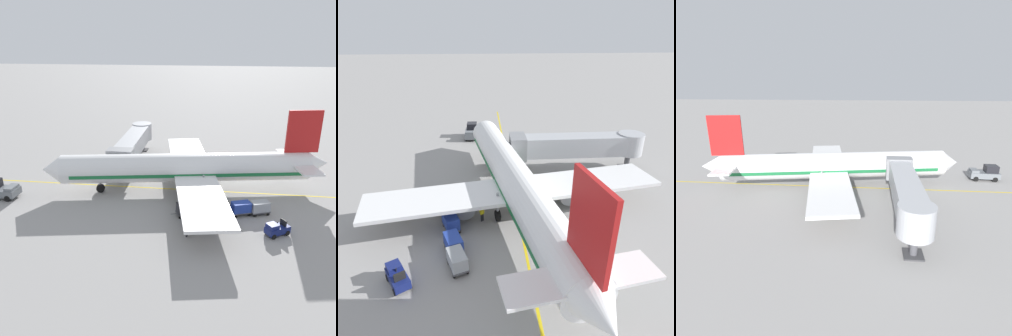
# 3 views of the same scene
# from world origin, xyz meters

# --- Properties ---
(ground_plane) EXTENTS (400.00, 400.00, 0.00)m
(ground_plane) POSITION_xyz_m (0.00, 0.00, 0.00)
(ground_plane) COLOR gray
(gate_lead_in_line) EXTENTS (0.24, 80.00, 0.01)m
(gate_lead_in_line) POSITION_xyz_m (0.00, 0.00, 0.00)
(gate_lead_in_line) COLOR gold
(gate_lead_in_line) RESTS_ON ground
(parked_airliner) EXTENTS (30.45, 37.23, 10.63)m
(parked_airliner) POSITION_xyz_m (-0.19, -1.02, 3.19)
(parked_airliner) COLOR white
(parked_airliner) RESTS_ON ground
(jet_bridge) EXTENTS (17.74, 3.50, 4.98)m
(jet_bridge) POSITION_xyz_m (8.90, 8.27, 3.46)
(jet_bridge) COLOR #A8AAAF
(jet_bridge) RESTS_ON ground
(pushback_tractor) EXTENTS (2.35, 4.47, 2.40)m
(pushback_tractor) POSITION_xyz_m (-5.28, 22.48, 1.10)
(pushback_tractor) COLOR slate
(pushback_tractor) RESTS_ON ground
(baggage_tug_lead) EXTENTS (2.32, 2.76, 1.62)m
(baggage_tug_lead) POSITION_xyz_m (-10.11, -10.97, 0.71)
(baggage_tug_lead) COLOR navy
(baggage_tug_lead) RESTS_ON ground
(baggage_cart_front) EXTENTS (1.98, 2.96, 1.58)m
(baggage_cart_front) POSITION_xyz_m (-7.19, -1.36, 0.95)
(baggage_cart_front) COLOR #4C4C51
(baggage_cart_front) RESTS_ON ground
(baggage_cart_second_in_train) EXTENTS (1.98, 2.96, 1.58)m
(baggage_cart_second_in_train) POSITION_xyz_m (-6.67, -4.39, 0.95)
(baggage_cart_second_in_train) COLOR #4C4C51
(baggage_cart_second_in_train) RESTS_ON ground
(baggage_cart_third_in_train) EXTENTS (1.98, 2.96, 1.58)m
(baggage_cart_third_in_train) POSITION_xyz_m (-6.18, -7.59, 0.95)
(baggage_cart_third_in_train) COLOR #4C4C51
(baggage_cart_third_in_train) RESTS_ON ground
(baggage_cart_tail_end) EXTENTS (1.98, 2.96, 1.58)m
(baggage_cart_tail_end) POSITION_xyz_m (-5.72, -9.75, 0.95)
(baggage_cart_tail_end) COLOR #4C4C51
(baggage_cart_tail_end) RESTS_ON ground
(ground_crew_wing_walker) EXTENTS (0.71, 0.35, 1.69)m
(ground_crew_wing_walker) POSITION_xyz_m (-11.55, -1.80, 0.95)
(ground_crew_wing_walker) COLOR #232328
(ground_crew_wing_walker) RESTS_ON ground
(ground_crew_loader) EXTENTS (0.59, 0.55, 1.69)m
(ground_crew_loader) POSITION_xyz_m (-3.70, -3.13, 0.95)
(ground_crew_loader) COLOR #232328
(ground_crew_loader) RESTS_ON ground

